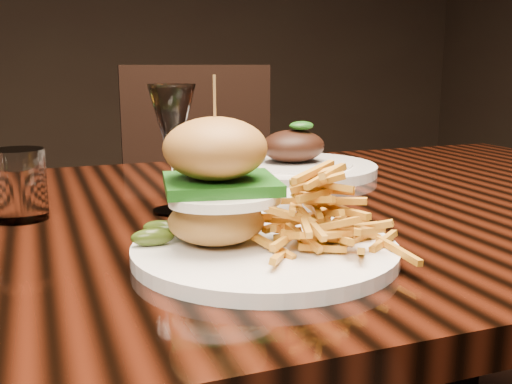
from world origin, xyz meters
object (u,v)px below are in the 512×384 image
object	(u,v)px
dining_table	(257,256)
wine_glass	(172,119)
chair_far	(205,205)
burger_plate	(263,209)
far_dish	(293,164)

from	to	relation	value
dining_table	wine_glass	xyz separation A→B (m)	(-0.12, 0.01, 0.21)
wine_glass	chair_far	bearing A→B (deg)	71.94
dining_table	burger_plate	bearing A→B (deg)	-109.12
burger_plate	wine_glass	distance (m)	0.25
dining_table	far_dish	distance (m)	0.29
dining_table	chair_far	world-z (taller)	chair_far
dining_table	burger_plate	world-z (taller)	burger_plate
dining_table	far_dish	size ratio (longest dim) A/B	5.06
burger_plate	chair_far	bearing A→B (deg)	99.35
burger_plate	dining_table	bearing A→B (deg)	92.58
burger_plate	far_dish	bearing A→B (deg)	84.09
burger_plate	wine_glass	world-z (taller)	burger_plate
burger_plate	far_dish	distance (m)	0.51
far_dish	chair_far	world-z (taller)	chair_far
far_dish	chair_far	distance (m)	0.70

